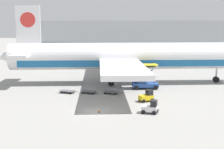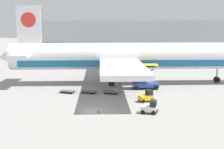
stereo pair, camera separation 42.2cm
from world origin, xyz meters
TOP-DOWN VIEW (x-y plane):
  - ground_plane at (0.00, 0.00)m, footprint 400.00×400.00m
  - terminal_building at (2.04, 68.18)m, footprint 90.00×18.20m
  - airplane_main at (0.83, 23.10)m, footprint 56.86×48.44m
  - scissor_lift_loader at (5.71, 18.25)m, footprint 5.80×4.49m
  - baggage_tug_foreground at (8.53, 0.82)m, footprint 2.54×1.78m
  - baggage_tug_far at (7.21, 7.78)m, footprint 2.81×2.61m
  - baggage_dolly_lead at (-8.38, 10.84)m, footprint 3.77×1.84m
  - baggage_dolly_second at (-4.33, 11.48)m, footprint 3.77×1.84m
  - baggage_dolly_third at (-0.05, 11.96)m, footprint 3.77×1.84m
  - traffic_cone_near at (0.85, -0.34)m, footprint 0.40×0.40m

SIDE VIEW (x-z plane):
  - ground_plane at x=0.00m, z-range 0.00..0.00m
  - traffic_cone_near at x=0.85m, z-range -0.01..0.56m
  - baggage_dolly_lead at x=-8.38m, z-range 0.15..0.63m
  - baggage_dolly_second at x=-4.33m, z-range 0.15..0.63m
  - baggage_dolly_third at x=-0.05m, z-range 0.15..0.63m
  - baggage_tug_foreground at x=8.53m, z-range -0.12..1.88m
  - baggage_tug_far at x=7.21m, z-range -0.12..1.88m
  - scissor_lift_loader at x=5.71m, z-range -0.56..4.42m
  - airplane_main at x=0.83m, z-range -2.66..14.34m
  - terminal_building at x=2.04m, z-range -0.01..13.99m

